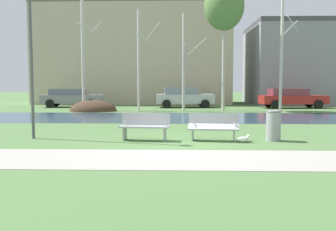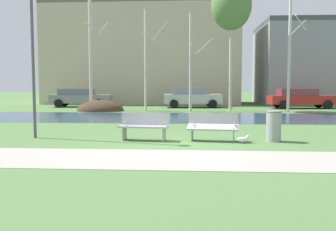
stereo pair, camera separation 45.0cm
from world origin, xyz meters
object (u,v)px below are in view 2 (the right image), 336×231
at_px(parked_hatch_third_red, 300,98).
at_px(bench_right, 213,126).
at_px(bench_left, 144,126).
at_px(streetlamp, 32,15).
at_px(trash_bin, 274,126).
at_px(parked_sedan_second_silver, 191,97).
at_px(parked_van_nearest_grey, 80,97).
at_px(seagull, 243,139).

bearing_deg(parked_hatch_third_red, bench_right, -113.78).
xyz_separation_m(bench_left, streetlamp, (-3.75, 0.28, 3.61)).
height_order(bench_right, parked_hatch_third_red, parked_hatch_third_red).
height_order(bench_left, streetlamp, streetlamp).
bearing_deg(streetlamp, trash_bin, -1.96).
height_order(bench_right, streetlamp, streetlamp).
bearing_deg(parked_sedan_second_silver, trash_bin, -80.84).
xyz_separation_m(trash_bin, parked_sedan_second_silver, (-2.72, 16.85, 0.31)).
distance_m(trash_bin, parked_hatch_third_red, 17.16).
relative_size(streetlamp, parked_van_nearest_grey, 1.32).
height_order(bench_left, trash_bin, trash_bin).
xyz_separation_m(parked_van_nearest_grey, parked_sedan_second_silver, (8.66, -0.04, 0.05)).
xyz_separation_m(streetlamp, parked_van_nearest_grey, (-3.53, 16.62, -3.32)).
bearing_deg(trash_bin, parked_sedan_second_silver, 99.16).
distance_m(streetlamp, parked_sedan_second_silver, 17.67).
xyz_separation_m(bench_right, seagull, (0.91, -0.42, -0.34)).
bearing_deg(streetlamp, bench_left, -4.26).
bearing_deg(bench_right, trash_bin, 0.30).
bearing_deg(parked_hatch_third_red, parked_van_nearest_grey, 178.06).
xyz_separation_m(streetlamp, parked_hatch_third_red, (13.14, 16.05, -3.31)).
bearing_deg(bench_right, streetlamp, 177.31).
height_order(bench_right, parked_van_nearest_grey, parked_van_nearest_grey).
bearing_deg(seagull, parked_hatch_third_red, 69.42).
relative_size(trash_bin, seagull, 2.25).
xyz_separation_m(parked_van_nearest_grey, parked_hatch_third_red, (16.67, -0.57, 0.01)).
distance_m(bench_left, parked_van_nearest_grey, 18.40).
xyz_separation_m(bench_left, seagull, (3.10, -0.42, -0.34)).
bearing_deg(parked_van_nearest_grey, parked_sedan_second_silver, -0.23).
height_order(seagull, parked_van_nearest_grey, parked_van_nearest_grey).
bearing_deg(parked_hatch_third_red, trash_bin, -107.95).
relative_size(bench_right, parked_sedan_second_silver, 0.37).
height_order(trash_bin, parked_hatch_third_red, parked_hatch_third_red).
relative_size(trash_bin, parked_van_nearest_grey, 0.20).
bearing_deg(bench_right, bench_left, 180.00).
distance_m(bench_right, streetlamp, 6.96).
bearing_deg(seagull, streetlamp, 174.16).
bearing_deg(parked_van_nearest_grey, seagull, -59.06).
distance_m(bench_left, parked_hatch_third_red, 18.84).
distance_m(seagull, parked_van_nearest_grey, 20.20).
bearing_deg(parked_hatch_third_red, streetlamp, -129.31).
height_order(bench_right, seagull, bench_right).
distance_m(bench_left, streetlamp, 5.21).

